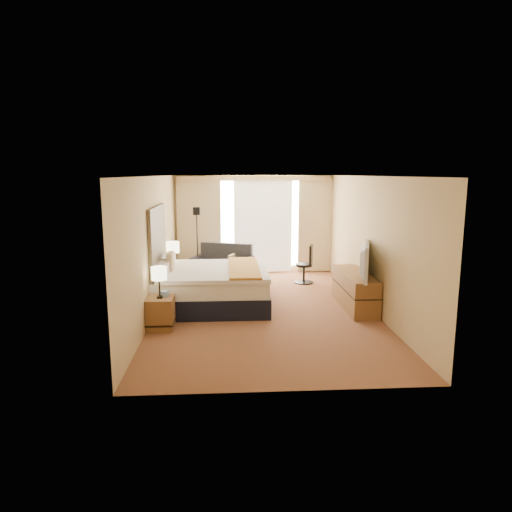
{
  "coord_description": "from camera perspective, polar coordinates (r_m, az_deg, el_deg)",
  "views": [
    {
      "loc": [
        -0.7,
        -8.71,
        2.65
      ],
      "look_at": [
        -0.13,
        0.4,
        0.99
      ],
      "focal_mm": 32.0,
      "sensor_mm": 36.0,
      "label": 1
    }
  ],
  "objects": [
    {
      "name": "wall_left",
      "position": [
        8.92,
        -12.6,
        1.34
      ],
      "size": [
        0.02,
        7.0,
        2.6
      ],
      "primitive_type": "cube",
      "color": "#D4AD81",
      "rests_on": "ground"
    },
    {
      "name": "lamp_right",
      "position": [
        10.31,
        -10.36,
        1.01
      ],
      "size": [
        0.29,
        0.29,
        0.6
      ],
      "color": "black",
      "rests_on": "nightstand_right"
    },
    {
      "name": "curtains",
      "position": [
        12.18,
        -0.3,
        4.44
      ],
      "size": [
        4.12,
        0.19,
        2.56
      ],
      "color": "beige",
      "rests_on": "floor"
    },
    {
      "name": "bed",
      "position": [
        9.26,
        -5.75,
        -3.8
      ],
      "size": [
        2.27,
        2.08,
        1.1
      ],
      "color": "black",
      "rests_on": "floor"
    },
    {
      "name": "telephone",
      "position": [
        10.32,
        -9.46,
        -1.41
      ],
      "size": [
        0.19,
        0.17,
        0.06
      ],
      "primitive_type": "cube",
      "rotation": [
        0.0,
        0.0,
        0.31
      ],
      "color": "black",
      "rests_on": "nightstand_right"
    },
    {
      "name": "wall_front",
      "position": [
        5.42,
        3.92,
        -4.16
      ],
      "size": [
        4.2,
        0.02,
        2.6
      ],
      "primitive_type": "cube",
      "color": "#D4AD81",
      "rests_on": "ground"
    },
    {
      "name": "floor",
      "position": [
        9.13,
        0.95,
        -6.59
      ],
      "size": [
        4.2,
        7.0,
        0.02
      ],
      "primitive_type": "cube",
      "color": "maroon",
      "rests_on": "ground"
    },
    {
      "name": "headboard",
      "position": [
        9.11,
        -12.15,
        1.41
      ],
      "size": [
        0.06,
        1.85,
        1.5
      ],
      "primitive_type": "cube",
      "color": "black",
      "rests_on": "wall_left"
    },
    {
      "name": "wall_right",
      "position": [
        9.24,
        14.07,
        1.58
      ],
      "size": [
        0.02,
        7.0,
        2.6
      ],
      "primitive_type": "cube",
      "color": "#D4AD81",
      "rests_on": "ground"
    },
    {
      "name": "lamp_left",
      "position": [
        7.89,
        -12.04,
        -2.21
      ],
      "size": [
        0.26,
        0.26,
        0.55
      ],
      "color": "black",
      "rests_on": "nightstand_left"
    },
    {
      "name": "nightstand_left",
      "position": [
        8.1,
        -11.84,
        -6.98
      ],
      "size": [
        0.45,
        0.52,
        0.55
      ],
      "primitive_type": "cube",
      "color": "olive",
      "rests_on": "floor"
    },
    {
      "name": "media_dresser",
      "position": [
        9.35,
        12.24,
        -4.18
      ],
      "size": [
        0.5,
        1.8,
        0.7
      ],
      "primitive_type": "cube",
      "color": "olive",
      "rests_on": "floor"
    },
    {
      "name": "ceiling",
      "position": [
        8.73,
        1.01,
        9.96
      ],
      "size": [
        4.2,
        7.0,
        0.02
      ],
      "primitive_type": "cube",
      "color": "white",
      "rests_on": "wall_back"
    },
    {
      "name": "desk_chair",
      "position": [
        11.18,
        6.27,
        -1.28
      ],
      "size": [
        0.46,
        0.46,
        0.94
      ],
      "rotation": [
        0.0,
        0.0,
        -0.3
      ],
      "color": "black",
      "rests_on": "floor"
    },
    {
      "name": "wall_back",
      "position": [
        12.3,
        -0.32,
        3.99
      ],
      "size": [
        4.2,
        0.02,
        2.6
      ],
      "primitive_type": "cube",
      "color": "#D4AD81",
      "rests_on": "ground"
    },
    {
      "name": "loveseat",
      "position": [
        11.44,
        -4.1,
        -1.59
      ],
      "size": [
        1.63,
        1.21,
        0.91
      ],
      "rotation": [
        0.0,
        0.0,
        -0.33
      ],
      "color": "maroon",
      "rests_on": "floor"
    },
    {
      "name": "tissue_box",
      "position": [
        8.04,
        -11.34,
        -4.67
      ],
      "size": [
        0.14,
        0.14,
        0.1
      ],
      "primitive_type": "cube",
      "rotation": [
        0.0,
        0.0,
        -0.26
      ],
      "color": "#829CC8",
      "rests_on": "nightstand_left"
    },
    {
      "name": "floor_lamp",
      "position": [
        11.45,
        -7.39,
        3.4
      ],
      "size": [
        0.23,
        0.23,
        1.83
      ],
      "color": "black",
      "rests_on": "floor"
    },
    {
      "name": "window",
      "position": [
        12.28,
        0.86,
        4.08
      ],
      "size": [
        2.3,
        0.02,
        2.3
      ],
      "primitive_type": "cube",
      "color": "white",
      "rests_on": "wall_back"
    },
    {
      "name": "television",
      "position": [
        8.79,
        12.85,
        -0.56
      ],
      "size": [
        0.48,
        1.16,
        0.67
      ],
      "primitive_type": "imported",
      "rotation": [
        0.0,
        0.0,
        1.28
      ],
      "color": "black",
      "rests_on": "media_dresser"
    },
    {
      "name": "nightstand_right",
      "position": [
        10.5,
        -9.92,
        -2.94
      ],
      "size": [
        0.45,
        0.52,
        0.55
      ],
      "primitive_type": "cube",
      "color": "olive",
      "rests_on": "floor"
    }
  ]
}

